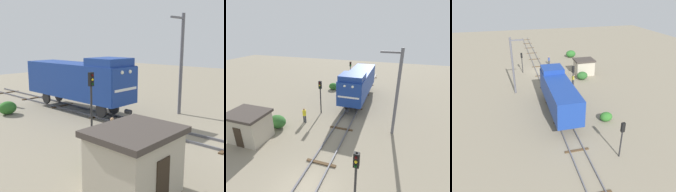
# 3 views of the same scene
# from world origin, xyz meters

# --- Properties ---
(ground_plane) EXTENTS (93.20, 93.20, 0.00)m
(ground_plane) POSITION_xyz_m (0.00, 0.00, 0.00)
(ground_plane) COLOR gray
(railway_track) EXTENTS (2.40, 62.14, 0.16)m
(railway_track) POSITION_xyz_m (0.00, 0.00, 0.07)
(railway_track) COLOR #595960
(railway_track) RESTS_ON ground
(locomotive) EXTENTS (2.90, 11.60, 4.60)m
(locomotive) POSITION_xyz_m (0.00, 15.67, 2.77)
(locomotive) COLOR navy
(locomotive) RESTS_ON railway_track
(traffic_signal_near) EXTENTS (0.32, 0.34, 3.74)m
(traffic_signal_near) POSITION_xyz_m (3.20, 0.15, 2.62)
(traffic_signal_near) COLOR #262628
(traffic_signal_near) RESTS_ON ground
(traffic_signal_mid) EXTENTS (0.32, 0.34, 4.05)m
(traffic_signal_mid) POSITION_xyz_m (-3.40, 10.39, 2.82)
(traffic_signal_mid) COLOR #262628
(traffic_signal_mid) RESTS_ON ground
(traffic_signal_far) EXTENTS (0.32, 0.34, 3.70)m
(traffic_signal_far) POSITION_xyz_m (-3.60, 25.00, 2.59)
(traffic_signal_far) COLOR #262628
(traffic_signal_far) RESTS_ON ground
(worker_by_signal) EXTENTS (0.38, 0.38, 1.70)m
(worker_by_signal) POSITION_xyz_m (-4.20, 7.78, 1.00)
(worker_by_signal) COLOR #262B38
(worker_by_signal) RESTS_ON ground
(catenary_mast) EXTENTS (1.94, 0.28, 8.21)m
(catenary_mast) POSITION_xyz_m (4.94, 8.64, 4.35)
(catenary_mast) COLOR #595960
(catenary_mast) RESTS_ON ground
(relay_hut) EXTENTS (3.50, 2.90, 2.74)m
(relay_hut) POSITION_xyz_m (-7.50, 3.51, 1.39)
(relay_hut) COLOR #B2A893
(relay_hut) RESTS_ON ground
(bush_near) EXTENTS (1.50, 1.23, 1.09)m
(bush_near) POSITION_xyz_m (-4.92, 19.06, 0.55)
(bush_near) COLOR #2D6926
(bush_near) RESTS_ON ground
(bush_mid) EXTENTS (1.86, 1.52, 1.35)m
(bush_mid) POSITION_xyz_m (-6.39, 5.95, 0.68)
(bush_mid) COLOR #295A26
(bush_mid) RESTS_ON ground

